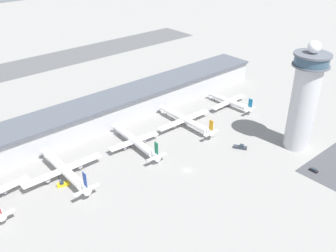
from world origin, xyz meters
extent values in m
plane|color=gray|center=(0.00, 0.00, 0.00)|extent=(1000.00, 1000.00, 0.00)
cube|color=#B2B2B7|center=(0.00, 70.00, 6.59)|extent=(238.00, 22.00, 13.19)
cube|color=#4C515B|center=(0.00, 70.00, 13.99)|extent=(238.00, 25.00, 1.60)
cube|color=#515154|center=(0.00, 198.96, 0.00)|extent=(357.00, 44.00, 0.01)
cylinder|color=#BCBCC1|center=(60.75, -22.50, 22.98)|extent=(13.62, 13.62, 45.95)
cylinder|color=#565B66|center=(60.75, -22.50, 46.35)|extent=(18.31, 18.31, 0.80)
cylinder|color=#334C60|center=(60.75, -22.50, 49.06)|extent=(16.84, 16.84, 4.62)
cylinder|color=#565B66|center=(60.75, -22.50, 51.87)|extent=(18.31, 18.31, 1.00)
sphere|color=white|center=(60.75, -22.50, 55.54)|extent=(6.33, 6.33, 6.33)
cone|color=white|center=(-82.60, 22.57, 4.63)|extent=(3.84, 4.92, 3.50)
cylinder|color=#A8A8B2|center=(-75.25, 40.70, 2.77)|extent=(2.45, 4.43, 2.14)
cube|color=white|center=(-82.50, 21.24, 5.02)|extent=(11.02, 2.81, 0.24)
cylinder|color=white|center=(-48.53, 34.29, 4.95)|extent=(4.42, 34.57, 4.35)
cone|color=white|center=(-48.49, 53.52, 4.95)|extent=(4.35, 3.92, 4.35)
cone|color=white|center=(-48.57, 14.40, 4.95)|extent=(3.92, 5.22, 3.91)
cube|color=white|center=(-48.53, 34.98, 4.19)|extent=(40.48, 4.48, 0.44)
cylinder|color=#A8A8B2|center=(-57.03, 36.00, 2.87)|extent=(2.40, 4.79, 2.39)
cylinder|color=#A8A8B2|center=(-40.03, 35.96, 2.87)|extent=(2.40, 4.79, 2.39)
cube|color=navy|center=(-48.58, 13.36, 10.60)|extent=(0.31, 2.80, 6.95)
cube|color=white|center=(-48.58, 12.96, 5.38)|extent=(12.17, 2.03, 0.24)
cylinder|color=black|center=(-48.50, 50.37, 1.39)|extent=(0.28, 0.28, 2.78)
cylinder|color=black|center=(-45.49, 34.17, 1.39)|extent=(0.28, 0.28, 2.78)
cylinder|color=black|center=(-51.57, 34.18, 1.39)|extent=(0.28, 0.28, 2.78)
cylinder|color=white|center=(-6.42, 34.64, 4.10)|extent=(6.48, 34.19, 4.09)
cone|color=white|center=(-5.09, 53.43, 4.10)|extent=(4.34, 3.96, 4.09)
cone|color=white|center=(-7.79, 15.24, 4.10)|extent=(4.02, 5.16, 3.68)
cube|color=white|center=(-6.37, 35.32, 3.39)|extent=(30.43, 6.52, 0.44)
cylinder|color=#A8A8B2|center=(-12.62, 36.76, 2.15)|extent=(2.56, 4.65, 2.25)
cylinder|color=#A8A8B2|center=(0.03, 35.87, 2.15)|extent=(2.56, 4.65, 2.25)
cube|color=#14704C|center=(-7.86, 14.26, 9.43)|extent=(0.50, 2.81, 6.55)
cube|color=white|center=(-7.89, 13.86, 4.51)|extent=(11.57, 2.80, 0.24)
cylinder|color=black|center=(-5.30, 50.39, 1.03)|extent=(0.28, 0.28, 2.06)
cylinder|color=black|center=(-3.57, 34.32, 1.03)|extent=(0.28, 0.28, 2.06)
cylinder|color=black|center=(-9.28, 34.72, 1.03)|extent=(0.28, 0.28, 2.06)
cylinder|color=white|center=(30.43, 34.12, 4.59)|extent=(4.46, 36.86, 3.76)
cone|color=white|center=(30.82, 54.20, 4.59)|extent=(3.82, 3.45, 3.76)
cone|color=white|center=(30.04, 13.47, 4.59)|extent=(3.47, 4.57, 3.38)
cube|color=white|center=(30.45, 34.85, 3.93)|extent=(38.65, 5.14, 0.44)
cylinder|color=#A8A8B2|center=(22.37, 36.01, 2.79)|extent=(2.14, 4.17, 2.07)
cylinder|color=#A8A8B2|center=(38.56, 35.70, 2.79)|extent=(2.14, 4.17, 2.07)
cube|color=orange|center=(30.02, 12.57, 9.47)|extent=(0.35, 2.81, 6.01)
cube|color=white|center=(30.01, 12.17, 4.96)|extent=(10.56, 2.20, 0.24)
cylinder|color=black|center=(30.76, 51.31, 1.35)|extent=(0.28, 0.28, 2.71)
cylinder|color=black|center=(33.06, 34.00, 1.35)|extent=(0.28, 0.28, 2.71)
cylinder|color=black|center=(27.80, 34.10, 1.35)|extent=(0.28, 0.28, 2.71)
cylinder|color=white|center=(71.28, 34.59, 3.80)|extent=(4.32, 27.57, 3.44)
cone|color=white|center=(70.79, 49.87, 3.80)|extent=(3.54, 3.21, 3.44)
cone|color=white|center=(71.79, 18.80, 3.80)|extent=(3.23, 4.23, 3.10)
cube|color=white|center=(71.26, 35.14, 3.20)|extent=(31.70, 5.41, 0.44)
cylinder|color=#A8A8B2|center=(64.60, 35.93, 2.16)|extent=(2.01, 3.85, 1.89)
cylinder|color=#A8A8B2|center=(77.86, 36.35, 2.16)|extent=(2.01, 3.85, 1.89)
cube|color=#197FB2|center=(71.81, 17.97, 8.28)|extent=(0.39, 2.81, 5.51)
cube|color=white|center=(71.82, 17.57, 4.15)|extent=(9.70, 2.31, 0.24)
cylinder|color=black|center=(70.88, 47.12, 1.04)|extent=(0.28, 0.28, 2.08)
cylinder|color=black|center=(73.69, 34.42, 1.04)|extent=(0.28, 0.28, 2.08)
cylinder|color=black|center=(68.88, 34.26, 1.04)|extent=(0.28, 0.28, 2.08)
cube|color=black|center=(-52.02, 29.11, 0.06)|extent=(5.15, 3.62, 0.12)
cube|color=gold|center=(-52.02, 29.11, 0.67)|extent=(6.02, 3.99, 1.34)
cube|color=#232D38|center=(-52.55, 29.30, 1.88)|extent=(2.24, 2.46, 1.09)
cube|color=black|center=(35.75, -4.18, 0.06)|extent=(5.02, 6.28, 0.12)
cube|color=#2D333D|center=(35.75, -4.18, 0.66)|extent=(5.70, 7.31, 1.33)
cube|color=#232D38|center=(36.13, -4.79, 1.87)|extent=(2.82, 2.88, 1.09)
cube|color=black|center=(46.38, -41.62, 0.06)|extent=(1.75, 3.61, 0.12)
cube|color=black|center=(46.38, -41.62, 0.42)|extent=(1.83, 4.30, 0.84)
cube|color=#232D38|center=(46.38, -41.72, 1.19)|extent=(1.60, 2.37, 0.69)
camera|label=1|loc=(-107.09, -108.24, 108.11)|focal=40.00mm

